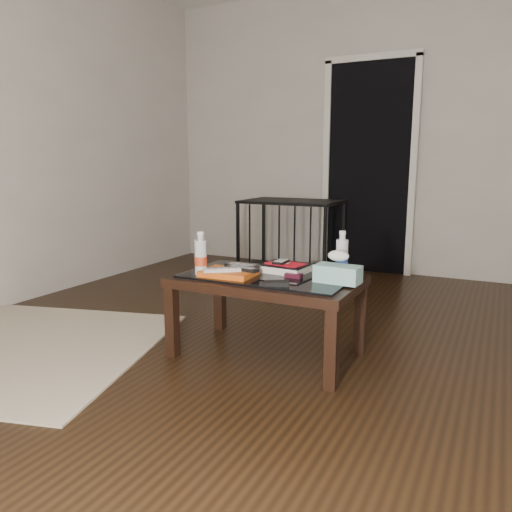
# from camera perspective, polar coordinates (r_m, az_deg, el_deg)

# --- Properties ---
(ground) EXTENTS (5.00, 5.00, 0.00)m
(ground) POSITION_cam_1_polar(r_m,az_deg,el_deg) (2.73, 7.43, -12.49)
(ground) COLOR black
(ground) RESTS_ON ground
(room_shell) EXTENTS (5.00, 5.00, 5.00)m
(room_shell) POSITION_cam_1_polar(r_m,az_deg,el_deg) (2.57, 8.38, 22.93)
(room_shell) COLOR beige
(room_shell) RESTS_ON ground
(doorway) EXTENTS (0.90, 0.08, 2.07)m
(doorway) POSITION_cam_1_polar(r_m,az_deg,el_deg) (4.99, 12.77, 9.94)
(doorway) COLOR black
(doorway) RESTS_ON ground
(coffee_table) EXTENTS (1.00, 0.60, 0.46)m
(coffee_table) POSITION_cam_1_polar(r_m,az_deg,el_deg) (2.76, 1.30, -3.44)
(coffee_table) COLOR black
(coffee_table) RESTS_ON ground
(pet_crate) EXTENTS (1.01, 0.79, 0.71)m
(pet_crate) POSITION_cam_1_polar(r_m,az_deg,el_deg) (4.81, 4.03, 0.66)
(pet_crate) COLOR black
(pet_crate) RESTS_ON ground
(magazines) EXTENTS (0.29, 0.22, 0.03)m
(magazines) POSITION_cam_1_polar(r_m,az_deg,el_deg) (2.72, -3.14, -1.93)
(magazines) COLOR #D55614
(magazines) RESTS_ON coffee_table
(remote_silver) EXTENTS (0.19, 0.16, 0.02)m
(remote_silver) POSITION_cam_1_polar(r_m,az_deg,el_deg) (2.68, -3.89, -1.56)
(remote_silver) COLOR silver
(remote_silver) RESTS_ON magazines
(remote_black_front) EXTENTS (0.21, 0.10, 0.02)m
(remote_black_front) POSITION_cam_1_polar(r_m,az_deg,el_deg) (2.71, -1.58, -1.40)
(remote_black_front) COLOR black
(remote_black_front) RESTS_ON magazines
(remote_black_back) EXTENTS (0.20, 0.06, 0.02)m
(remote_black_back) POSITION_cam_1_polar(r_m,az_deg,el_deg) (2.78, -1.62, -1.10)
(remote_black_back) COLOR black
(remote_black_back) RESTS_ON magazines
(textbook) EXTENTS (0.27, 0.22, 0.05)m
(textbook) POSITION_cam_1_polar(r_m,az_deg,el_deg) (2.81, 3.41, -1.36)
(textbook) COLOR black
(textbook) RESTS_ON coffee_table
(dvd_mailers) EXTENTS (0.22, 0.18, 0.01)m
(dvd_mailers) POSITION_cam_1_polar(r_m,az_deg,el_deg) (2.81, 3.31, -0.82)
(dvd_mailers) COLOR red
(dvd_mailers) RESTS_ON textbook
(ipod) EXTENTS (0.07, 0.11, 0.02)m
(ipod) POSITION_cam_1_polar(r_m,az_deg,el_deg) (2.79, 2.86, -0.65)
(ipod) COLOR black
(ipod) RESTS_ON dvd_mailers
(flip_phone) EXTENTS (0.09, 0.05, 0.02)m
(flip_phone) POSITION_cam_1_polar(r_m,az_deg,el_deg) (2.68, 4.32, -2.24)
(flip_phone) COLOR #330B17
(flip_phone) RESTS_ON coffee_table
(wallet) EXTENTS (0.14, 0.12, 0.02)m
(wallet) POSITION_cam_1_polar(r_m,az_deg,el_deg) (2.51, 2.42, -3.13)
(wallet) COLOR black
(wallet) RESTS_ON coffee_table
(water_bottle_left) EXTENTS (0.07, 0.07, 0.24)m
(water_bottle_left) POSITION_cam_1_polar(r_m,az_deg,el_deg) (2.74, -6.34, 0.34)
(water_bottle_left) COLOR silver
(water_bottle_left) RESTS_ON coffee_table
(water_bottle_right) EXTENTS (0.07, 0.07, 0.24)m
(water_bottle_right) POSITION_cam_1_polar(r_m,az_deg,el_deg) (2.78, 9.80, 0.41)
(water_bottle_right) COLOR silver
(water_bottle_right) RESTS_ON coffee_table
(tissue_box) EXTENTS (0.24, 0.13, 0.09)m
(tissue_box) POSITION_cam_1_polar(r_m,az_deg,el_deg) (2.59, 9.33, -2.03)
(tissue_box) COLOR teal
(tissue_box) RESTS_ON coffee_table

